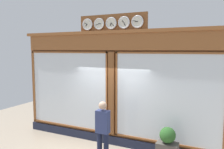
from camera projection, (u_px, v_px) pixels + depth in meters
The scene contains 3 objects.
shop_facade at pixel (114, 87), 7.48m from camera, with size 6.92×0.42×4.17m.
pedestrian at pixel (103, 129), 6.30m from camera, with size 0.37×0.23×1.69m.
planter_shrub at pixel (168, 135), 6.08m from camera, with size 0.43×0.43×0.43m, color #285623.
Camera 1 is at (-3.18, 6.54, 3.08)m, focal length 37.08 mm.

